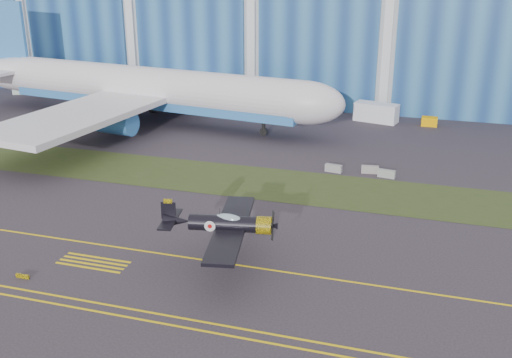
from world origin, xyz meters
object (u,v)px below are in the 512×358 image
(warbird, at_px, (223,223))
(shipping_container, at_px, (376,112))
(tug, at_px, (429,121))
(jetliner, at_px, (148,43))

(warbird, bearing_deg, shipping_container, 71.67)
(tug, bearing_deg, shipping_container, 177.88)
(warbird, height_order, jetliner, jetliner)
(jetliner, relative_size, shipping_container, 11.51)
(shipping_container, distance_m, tug, 8.03)
(jetliner, distance_m, shipping_container, 36.12)
(warbird, distance_m, tug, 52.18)
(jetliner, xyz_separation_m, shipping_container, (33.10, 10.01, -10.45))
(warbird, xyz_separation_m, shipping_container, (6.84, 50.23, -2.43))
(jetliner, relative_size, tug, 32.48)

